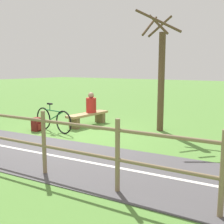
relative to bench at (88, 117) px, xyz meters
The scene contains 9 objects.
ground_plane 1.54m from the bench, 27.84° to the left, with size 80.00×80.00×0.00m, color #548438.
paved_path 5.50m from the bench, 58.94° to the left, with size 2.56×36.00×0.02m, color #4C494C.
path_centre_line 5.50m from the bench, 58.94° to the left, with size 0.10×32.00×0.00m, color silver.
bench is the anchor object (origin of this frame).
person_seated 0.48m from the bench, behind, with size 0.39×0.39×0.73m.
bicycle 1.43m from the bench, 11.64° to the right, with size 0.24×1.79×0.92m.
backpack 1.83m from the bench, 25.87° to the right, with size 0.31×0.31×0.44m.
fence_roadside 5.02m from the bench, 37.68° to the left, with size 1.04×11.29×1.24m.
tree_near_bench 2.98m from the bench, 104.96° to the left, with size 1.41×1.39×3.76m.
Camera 1 is at (6.15, 5.54, 2.03)m, focal length 44.13 mm.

